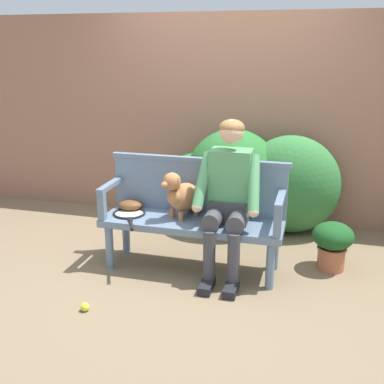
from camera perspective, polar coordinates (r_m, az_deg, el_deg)
name	(u,v)px	position (r m, az deg, el deg)	size (l,w,h in m)	color
ground_plane	(192,268)	(4.23, 0.00, -9.24)	(40.00, 40.00, 0.00)	#7A664C
brick_garden_fence	(227,119)	(5.31, 4.32, 8.88)	(8.00, 0.30, 2.23)	#936651
hedge_bush_mid_right	(233,179)	(5.03, 5.06, 1.60)	(1.04, 0.96, 1.07)	#286B2D
hedge_bush_far_right	(291,185)	(4.97, 11.90, 0.88)	(1.02, 0.68, 1.03)	#337538
hedge_bush_mid_left	(200,188)	(5.16, 1.02, 0.55)	(0.91, 0.64, 0.80)	#337538
garden_bench	(192,227)	(4.07, 0.00, -4.22)	(1.57, 0.49, 0.46)	slate
bench_backrest	(198,185)	(4.16, 0.77, 0.90)	(1.61, 0.06, 0.50)	slate
bench_armrest_left_end	(107,194)	(4.15, -10.25, -0.19)	(0.06, 0.49, 0.28)	slate
bench_armrest_right_end	(279,208)	(3.78, 10.58, -1.98)	(0.06, 0.49, 0.28)	slate
person_seated	(229,193)	(3.88, 4.47, -0.12)	(0.56, 0.64, 1.33)	black
dog_on_bench	(181,194)	(4.03, -1.34, -0.30)	(0.33, 0.41, 0.42)	#AD7042
tennis_racket	(129,214)	(4.19, -7.61, -2.68)	(0.39, 0.57, 0.03)	black
baseball_glove	(130,205)	(4.31, -7.48, -1.58)	(0.22, 0.17, 0.09)	brown
tennis_ball	(85,307)	(3.69, -12.87, -13.46)	(0.07, 0.07, 0.07)	#CCDB33
potted_plant	(333,242)	(4.29, 16.71, -5.86)	(0.36, 0.36, 0.43)	#A85B3D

